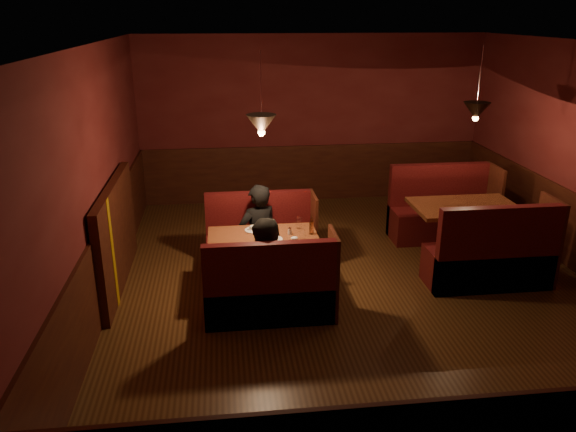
{
  "coord_description": "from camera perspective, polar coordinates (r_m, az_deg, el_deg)",
  "views": [
    {
      "loc": [
        -1.59,
        -6.19,
        3.23
      ],
      "look_at": [
        -0.84,
        0.02,
        0.95
      ],
      "focal_mm": 35.0,
      "sensor_mm": 36.0,
      "label": 1
    }
  ],
  "objects": [
    {
      "name": "main_table",
      "position": [
        6.78,
        -2.4,
        -3.33
      ],
      "size": [
        1.32,
        0.8,
        0.92
      ],
      "color": "#4D2514",
      "rests_on": "ground"
    },
    {
      "name": "second_bench_far",
      "position": [
        8.78,
        15.32,
        0.13
      ],
      "size": [
        1.55,
        0.58,
        1.1
      ],
      "color": "#35080A",
      "rests_on": "ground"
    },
    {
      "name": "second_bench_near",
      "position": [
        7.37,
        20.04,
        -4.25
      ],
      "size": [
        1.55,
        0.58,
        1.1
      ],
      "color": "#35080A",
      "rests_on": "ground"
    },
    {
      "name": "diner_b",
      "position": [
        6.1,
        -1.92,
        -3.96
      ],
      "size": [
        0.84,
        0.72,
        1.5
      ],
      "primitive_type": "imported",
      "rotation": [
        0.0,
        0.0,
        -0.23
      ],
      "color": "black",
      "rests_on": "ground"
    },
    {
      "name": "room",
      "position": [
        6.73,
        4.78,
        1.06
      ],
      "size": [
        6.02,
        7.02,
        2.92
      ],
      "color": "#402510",
      "rests_on": "ground"
    },
    {
      "name": "second_table",
      "position": [
        7.97,
        17.44,
        -0.33
      ],
      "size": [
        1.4,
        0.89,
        0.79
      ],
      "color": "#4D2514",
      "rests_on": "ground"
    },
    {
      "name": "diner_a",
      "position": [
        7.27,
        -3.08,
        0.12
      ],
      "size": [
        0.65,
        0.54,
        1.52
      ],
      "primitive_type": "imported",
      "rotation": [
        0.0,
        0.0,
        3.52
      ],
      "color": "black",
      "rests_on": "ground"
    },
    {
      "name": "main_bench_far",
      "position": [
        7.56,
        -2.72,
        -2.7
      ],
      "size": [
        1.45,
        0.52,
        0.99
      ],
      "color": "#35080A",
      "rests_on": "ground"
    },
    {
      "name": "main_bench_near",
      "position": [
        6.21,
        -1.68,
        -7.98
      ],
      "size": [
        1.45,
        0.52,
        0.99
      ],
      "color": "#35080A",
      "rests_on": "ground"
    }
  ]
}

